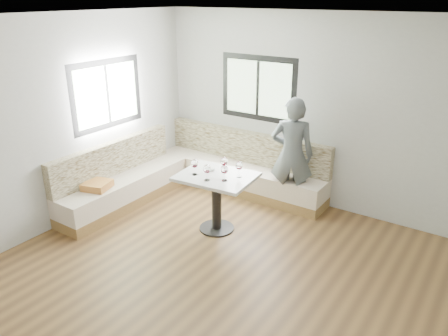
{
  "coord_description": "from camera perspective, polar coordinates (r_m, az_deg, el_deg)",
  "views": [
    {
      "loc": [
        2.41,
        -3.3,
        3.01
      ],
      "look_at": [
        -0.57,
        1.08,
        0.88
      ],
      "focal_mm": 35.0,
      "sensor_mm": 36.0,
      "label": 1
    }
  ],
  "objects": [
    {
      "name": "table",
      "position": [
        5.78,
        -0.99,
        -2.76
      ],
      "size": [
        1.04,
        0.84,
        0.8
      ],
      "rotation": [
        0.0,
        0.0,
        0.09
      ],
      "color": "black",
      "rests_on": "ground"
    },
    {
      "name": "wine_glass_a",
      "position": [
        5.67,
        -3.87,
        0.51
      ],
      "size": [
        0.09,
        0.09,
        0.21
      ],
      "color": "white",
      "rests_on": "table"
    },
    {
      "name": "wine_glass_b",
      "position": [
        5.49,
        -2.26,
        -0.2
      ],
      "size": [
        0.09,
        0.09,
        0.21
      ],
      "color": "white",
      "rests_on": "table"
    },
    {
      "name": "banquette",
      "position": [
        6.89,
        -4.42,
        -1.04
      ],
      "size": [
        2.9,
        2.8,
        0.95
      ],
      "color": "olive",
      "rests_on": "ground"
    },
    {
      "name": "wine_glass_c",
      "position": [
        5.47,
        0.06,
        -0.24
      ],
      "size": [
        0.09,
        0.09,
        0.21
      ],
      "color": "white",
      "rests_on": "table"
    },
    {
      "name": "wine_glass_e",
      "position": [
        5.59,
        1.99,
        0.25
      ],
      "size": [
        0.09,
        0.09,
        0.21
      ],
      "color": "white",
      "rests_on": "table"
    },
    {
      "name": "wine_glass_d",
      "position": [
        5.73,
        0.03,
        0.8
      ],
      "size": [
        0.09,
        0.09,
        0.21
      ],
      "color": "white",
      "rests_on": "table"
    },
    {
      "name": "room",
      "position": [
        4.49,
        -1.98,
        1.06
      ],
      "size": [
        5.01,
        5.01,
        2.81
      ],
      "color": "brown",
      "rests_on": "ground"
    },
    {
      "name": "person",
      "position": [
        6.36,
        8.84,
        1.73
      ],
      "size": [
        0.72,
        0.61,
        1.69
      ],
      "primitive_type": "imported",
      "rotation": [
        0.0,
        0.0,
        3.53
      ],
      "color": "#545B5C",
      "rests_on": "ground"
    },
    {
      "name": "olive_ramekin",
      "position": [
        5.84,
        -1.65,
        -0.17
      ],
      "size": [
        0.09,
        0.09,
        0.03
      ],
      "color": "white",
      "rests_on": "table"
    }
  ]
}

